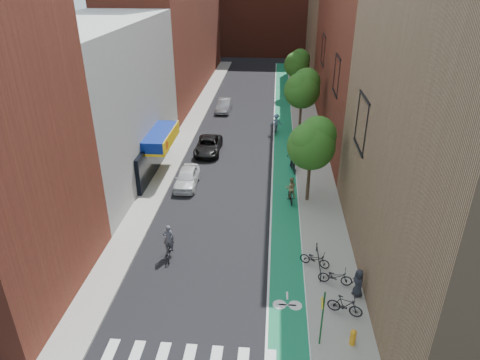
% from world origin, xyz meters
% --- Properties ---
extents(ground, '(160.00, 160.00, 0.00)m').
position_xyz_m(ground, '(0.00, 0.00, 0.00)').
color(ground, black).
rests_on(ground, ground).
extents(bike_lane, '(2.00, 68.00, 0.01)m').
position_xyz_m(bike_lane, '(4.00, 26.00, 0.01)').
color(bike_lane, '#147447').
rests_on(bike_lane, ground).
extents(sidewalk_left, '(2.00, 68.00, 0.15)m').
position_xyz_m(sidewalk_left, '(-6.00, 26.00, 0.07)').
color(sidewalk_left, gray).
rests_on(sidewalk_left, ground).
extents(sidewalk_right, '(3.00, 68.00, 0.15)m').
position_xyz_m(sidewalk_right, '(6.50, 26.00, 0.07)').
color(sidewalk_right, gray).
rests_on(sidewalk_right, ground).
extents(building_left_white, '(8.00, 20.00, 12.00)m').
position_xyz_m(building_left_white, '(-11.00, 14.00, 6.00)').
color(building_left_white, silver).
rests_on(building_left_white, ground).
extents(building_left_far_red, '(8.00, 36.00, 22.00)m').
position_xyz_m(building_left_far_red, '(-11.00, 42.00, 11.00)').
color(building_left_far_red, maroon).
rests_on(building_left_far_red, ground).
extents(building_right_near_tan, '(8.00, 20.00, 18.00)m').
position_xyz_m(building_right_near_tan, '(12.00, 2.00, 9.00)').
color(building_right_near_tan, '#8C6B4C').
rests_on(building_right_near_tan, ground).
extents(building_right_mid_red, '(8.00, 28.00, 22.00)m').
position_xyz_m(building_right_mid_red, '(12.00, 26.00, 11.00)').
color(building_right_mid_red, maroon).
rests_on(building_right_mid_red, ground).
extents(building_right_far_tan, '(8.00, 20.00, 18.00)m').
position_xyz_m(building_right_far_tan, '(12.00, 50.00, 9.00)').
color(building_right_far_tan, '#8C6B4C').
rests_on(building_right_far_tan, ground).
extents(tree_near, '(3.40, 3.36, 6.42)m').
position_xyz_m(tree_near, '(5.65, 10.02, 4.66)').
color(tree_near, '#332619').
rests_on(tree_near, ground).
extents(tree_mid, '(3.55, 3.53, 6.74)m').
position_xyz_m(tree_mid, '(5.65, 24.02, 4.89)').
color(tree_mid, '#332619').
rests_on(tree_mid, ground).
extents(tree_far, '(3.30, 3.25, 6.21)m').
position_xyz_m(tree_far, '(5.65, 38.02, 4.50)').
color(tree_far, '#332619').
rests_on(tree_far, ground).
extents(sign_pole, '(0.13, 0.71, 3.00)m').
position_xyz_m(sign_pole, '(5.38, -3.50, 1.84)').
color(sign_pole, '#194C26').
rests_on(sign_pole, sidewalk_right).
extents(parked_car_white, '(1.75, 4.17, 1.41)m').
position_xyz_m(parked_car_white, '(-3.66, 11.75, 0.70)').
color(parked_car_white, silver).
rests_on(parked_car_white, ground).
extents(parked_car_black, '(2.31, 4.91, 1.36)m').
position_xyz_m(parked_car_black, '(-3.00, 18.55, 0.68)').
color(parked_car_black, black).
rests_on(parked_car_black, ground).
extents(parked_car_silver, '(1.61, 4.39, 1.44)m').
position_xyz_m(parked_car_silver, '(-3.00, 31.32, 0.72)').
color(parked_car_silver, gray).
rests_on(parked_car_silver, ground).
extents(cyclist_lead, '(0.94, 1.91, 2.12)m').
position_xyz_m(cyclist_lead, '(-2.95, 2.59, 0.71)').
color(cyclist_lead, black).
rests_on(cyclist_lead, ground).
extents(cyclist_lane_near, '(0.85, 1.72, 1.94)m').
position_xyz_m(cyclist_lane_near, '(4.37, 9.82, 0.81)').
color(cyclist_lane_near, black).
rests_on(cyclist_lane_near, ground).
extents(cyclist_lane_mid, '(1.17, 2.01, 2.23)m').
position_xyz_m(cyclist_lane_mid, '(4.70, 15.22, 0.84)').
color(cyclist_lane_mid, black).
rests_on(cyclist_lane_mid, ground).
extents(cyclist_lane_far, '(1.14, 1.68, 2.11)m').
position_xyz_m(cyclist_lane_far, '(3.20, 24.03, 0.96)').
color(cyclist_lane_far, black).
rests_on(cyclist_lane_far, ground).
extents(parked_bike_near, '(1.90, 0.93, 0.95)m').
position_xyz_m(parked_bike_near, '(6.56, 0.72, 0.63)').
color(parked_bike_near, black).
rests_on(parked_bike_near, sidewalk_right).
extents(parked_bike_mid, '(1.82, 1.05, 1.05)m').
position_xyz_m(parked_bike_mid, '(6.77, -1.52, 0.68)').
color(parked_bike_mid, black).
rests_on(parked_bike_mid, sidewalk_right).
extents(parked_bike_far, '(1.86, 1.23, 0.92)m').
position_xyz_m(parked_bike_far, '(5.58, 2.20, 0.61)').
color(parked_bike_far, black).
rests_on(parked_bike_far, sidewalk_right).
extents(pedestrian, '(0.75, 0.91, 1.59)m').
position_xyz_m(pedestrian, '(7.60, -0.09, 0.95)').
color(pedestrian, '#212229').
rests_on(pedestrian, sidewalk_right).
extents(fire_hydrant, '(0.29, 0.29, 0.83)m').
position_xyz_m(fire_hydrant, '(6.88, -3.40, 0.59)').
color(fire_hydrant, orange).
rests_on(fire_hydrant, sidewalk_right).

